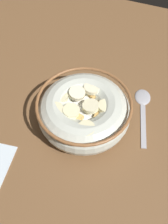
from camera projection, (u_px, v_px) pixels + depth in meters
The scene contains 3 objects.
ground_plane at pixel (84, 123), 48.35cm from camera, with size 90.83×90.83×2.00cm, color brown.
cereal_bowl at pixel (84, 111), 44.68cm from camera, with size 17.73×17.73×6.51cm.
spoon at pixel (143, 102), 49.63cm from camera, with size 14.58×5.71×0.80cm.
Camera 1 is at (23.62, 9.24, 40.23)cm, focal length 37.72 mm.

